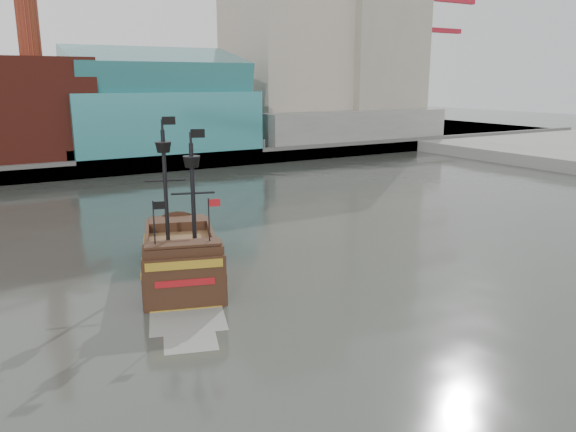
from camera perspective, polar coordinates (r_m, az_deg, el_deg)
ground at (r=31.95m, az=10.60°, el=-12.34°), size 400.00×400.00×0.00m
promenade_far at (r=115.70m, az=-20.91°, el=6.41°), size 220.00×60.00×2.00m
seawall at (r=86.96m, az=-17.48°, el=4.74°), size 220.00×1.00×2.60m
skyline at (r=109.23m, az=-18.46°, el=18.64°), size 149.00×45.00×62.00m
crane_a at (r=142.46m, az=13.37°, el=15.45°), size 22.50×4.00×32.25m
crane_b at (r=156.23m, az=13.32°, el=13.96°), size 19.10×4.00×26.25m
pirate_ship at (r=41.30m, az=-10.78°, el=-4.60°), size 9.54×16.98×12.19m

